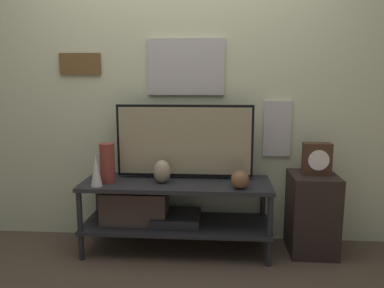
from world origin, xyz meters
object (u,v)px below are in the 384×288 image
at_px(television, 185,141).
at_px(vase_urn_stoneware, 162,171).
at_px(vase_round_glass, 240,180).
at_px(vase_slim_bronze, 96,170).
at_px(vase_tall_ceramic, 107,163).
at_px(mantel_clock, 317,159).

relative_size(television, vase_urn_stoneware, 6.10).
bearing_deg(vase_round_glass, vase_slim_bronze, -179.27).
height_order(television, vase_tall_ceramic, television).
distance_m(vase_urn_stoneware, mantel_clock, 1.15).
bearing_deg(vase_slim_bronze, vase_urn_stoneware, 15.00).
relative_size(vase_tall_ceramic, vase_round_glass, 2.26).
relative_size(vase_slim_bronze, mantel_clock, 0.98).
bearing_deg(television, mantel_clock, -2.69).
height_order(vase_slim_bronze, vase_round_glass, vase_slim_bronze).
xyz_separation_m(television, vase_slim_bronze, (-0.61, -0.26, -0.18)).
bearing_deg(vase_tall_ceramic, mantel_clock, 3.93).
distance_m(vase_round_glass, mantel_clock, 0.62).
bearing_deg(vase_round_glass, mantel_clock, 19.51).
distance_m(vase_urn_stoneware, vase_slim_bronze, 0.48).
relative_size(vase_urn_stoneware, vase_round_glass, 1.32).
bearing_deg(vase_round_glass, vase_urn_stoneware, 169.08).
xyz_separation_m(vase_round_glass, mantel_clock, (0.58, 0.20, 0.11)).
height_order(vase_urn_stoneware, vase_round_glass, vase_urn_stoneware).
distance_m(vase_tall_ceramic, mantel_clock, 1.55).
distance_m(television, vase_urn_stoneware, 0.30).
distance_m(vase_tall_ceramic, vase_round_glass, 0.98).
xyz_separation_m(vase_urn_stoneware, vase_tall_ceramic, (-0.41, -0.01, 0.06)).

